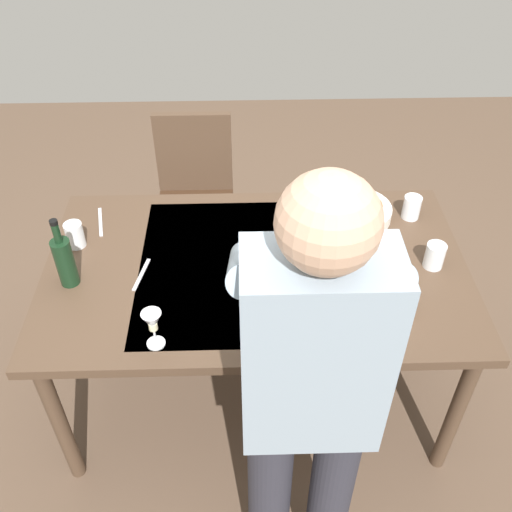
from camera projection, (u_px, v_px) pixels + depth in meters
The scene contains 16 objects.
ground_plane at pixel (256, 383), 2.76m from camera, with size 6.00×6.00×0.00m, color brown.
dining_table at pixel (256, 278), 2.30m from camera, with size 1.66×0.99×0.77m.
chair_near at pixel (195, 189), 3.06m from camera, with size 0.40×0.40×0.91m.
person_server at pixel (309, 398), 1.56m from camera, with size 0.42×0.61×1.69m.
wine_bottle at pixel (65, 260), 2.11m from camera, with size 0.07×0.07×0.30m.
wine_glass_left at pixel (153, 323), 1.89m from camera, with size 0.07×0.07×0.15m.
wine_glass_right at pixel (264, 317), 1.91m from camera, with size 0.07×0.07×0.15m.
water_cup_near_left at pixel (75, 235), 2.31m from camera, with size 0.07×0.07×0.11m, color silver.
water_cup_near_right at pixel (435, 256), 2.22m from camera, with size 0.08×0.08×0.10m, color silver.
water_cup_far_left at pixel (412, 207), 2.46m from camera, with size 0.08×0.08×0.10m, color silver.
serving_bowl_pasta at pixel (356, 211), 2.47m from camera, with size 0.30×0.30×0.07m.
side_bowl_salad at pixel (391, 303), 2.06m from camera, with size 0.18×0.18×0.07m.
side_bowl_bread at pixel (379, 255), 2.25m from camera, with size 0.16×0.16×0.07m.
dinner_plate_near at pixel (282, 284), 2.17m from camera, with size 0.23×0.23×0.01m, color white.
table_knife at pixel (100, 222), 2.46m from camera, with size 0.01×0.20×0.01m, color silver.
table_fork at pixel (142, 274), 2.21m from camera, with size 0.01×0.18×0.01m, color silver.
Camera 1 is at (0.05, 1.67, 2.28)m, focal length 40.30 mm.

